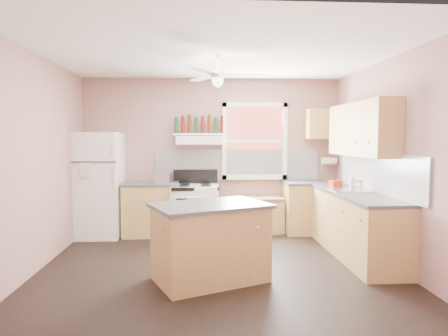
{
  "coord_description": "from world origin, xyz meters",
  "views": [
    {
      "loc": [
        -0.24,
        -5.09,
        1.66
      ],
      "look_at": [
        0.1,
        0.3,
        1.25
      ],
      "focal_mm": 32.0,
      "sensor_mm": 36.0,
      "label": 1
    }
  ],
  "objects": [
    {
      "name": "floor",
      "position": [
        0.0,
        0.0,
        0.0
      ],
      "size": [
        4.5,
        4.5,
        0.0
      ],
      "primitive_type": "plane",
      "color": "black",
      "rests_on": "ground"
    },
    {
      "name": "ceiling",
      "position": [
        0.0,
        0.0,
        2.7
      ],
      "size": [
        4.5,
        4.5,
        0.0
      ],
      "primitive_type": "plane",
      "color": "white",
      "rests_on": "ground"
    },
    {
      "name": "wall_back",
      "position": [
        0.0,
        2.02,
        1.35
      ],
      "size": [
        4.5,
        0.05,
        2.7
      ],
      "primitive_type": "cube",
      "color": "#926962",
      "rests_on": "ground"
    },
    {
      "name": "wall_right",
      "position": [
        2.27,
        0.0,
        1.35
      ],
      "size": [
        0.05,
        4.0,
        2.7
      ],
      "primitive_type": "cube",
      "color": "#926962",
      "rests_on": "ground"
    },
    {
      "name": "wall_left",
      "position": [
        -2.27,
        0.0,
        1.35
      ],
      "size": [
        0.05,
        4.0,
        2.7
      ],
      "primitive_type": "cube",
      "color": "#926962",
      "rests_on": "ground"
    },
    {
      "name": "backsplash_back",
      "position": [
        0.45,
        1.99,
        1.18
      ],
      "size": [
        2.9,
        0.03,
        0.55
      ],
      "primitive_type": "cube",
      "color": "white",
      "rests_on": "wall_back"
    },
    {
      "name": "backsplash_right",
      "position": [
        2.23,
        0.3,
        1.18
      ],
      "size": [
        0.03,
        2.6,
        0.55
      ],
      "primitive_type": "cube",
      "color": "white",
      "rests_on": "wall_right"
    },
    {
      "name": "window_view",
      "position": [
        0.75,
        1.98,
        1.6
      ],
      "size": [
        1.0,
        0.02,
        1.2
      ],
      "primitive_type": "cube",
      "color": "maroon",
      "rests_on": "wall_back"
    },
    {
      "name": "window_frame",
      "position": [
        0.75,
        1.96,
        1.6
      ],
      "size": [
        1.16,
        0.07,
        1.36
      ],
      "primitive_type": "cube",
      "color": "white",
      "rests_on": "wall_back"
    },
    {
      "name": "refrigerator",
      "position": [
        -1.92,
        1.66,
        0.87
      ],
      "size": [
        0.76,
        0.74,
        1.75
      ],
      "primitive_type": "cube",
      "rotation": [
        0.0,
        0.0,
        -0.03
      ],
      "color": "white",
      "rests_on": "floor"
    },
    {
      "name": "base_cabinet_left",
      "position": [
        -1.06,
        1.7,
        0.43
      ],
      "size": [
        0.9,
        0.6,
        0.86
      ],
      "primitive_type": "cube",
      "color": "#A88046",
      "rests_on": "floor"
    },
    {
      "name": "counter_left",
      "position": [
        -1.06,
        1.7,
        0.88
      ],
      "size": [
        0.92,
        0.62,
        0.04
      ],
      "primitive_type": "cube",
      "color": "#3E3E40",
      "rests_on": "base_cabinet_left"
    },
    {
      "name": "toaster",
      "position": [
        -0.84,
        1.67,
        0.99
      ],
      "size": [
        0.31,
        0.23,
        0.18
      ],
      "primitive_type": "cube",
      "rotation": [
        0.0,
        0.0,
        -0.28
      ],
      "color": "silver",
      "rests_on": "counter_left"
    },
    {
      "name": "stove",
      "position": [
        -0.3,
        1.63,
        0.43
      ],
      "size": [
        0.82,
        0.7,
        0.86
      ],
      "primitive_type": "cube",
      "rotation": [
        0.0,
        0.0,
        -0.08
      ],
      "color": "white",
      "rests_on": "floor"
    },
    {
      "name": "range_hood",
      "position": [
        -0.23,
        1.75,
        1.62
      ],
      "size": [
        0.78,
        0.5,
        0.14
      ],
      "primitive_type": "cube",
      "color": "white",
      "rests_on": "wall_back"
    },
    {
      "name": "bottle_shelf",
      "position": [
        -0.23,
        1.87,
        1.72
      ],
      "size": [
        0.9,
        0.26,
        0.03
      ],
      "primitive_type": "cube",
      "color": "white",
      "rests_on": "range_hood"
    },
    {
      "name": "cart",
      "position": [
        0.89,
        1.75,
        0.31
      ],
      "size": [
        0.67,
        0.49,
        0.62
      ],
      "primitive_type": "cube",
      "rotation": [
        0.0,
        0.0,
        0.13
      ],
      "color": "#A88046",
      "rests_on": "floor"
    },
    {
      "name": "base_cabinet_corner",
      "position": [
        1.75,
        1.7,
        0.43
      ],
      "size": [
        1.0,
        0.6,
        0.86
      ],
      "primitive_type": "cube",
      "color": "#A88046",
      "rests_on": "floor"
    },
    {
      "name": "base_cabinet_right",
      "position": [
        1.95,
        0.3,
        0.43
      ],
      "size": [
        0.6,
        2.2,
        0.86
      ],
      "primitive_type": "cube",
      "color": "#A88046",
      "rests_on": "floor"
    },
    {
      "name": "counter_corner",
      "position": [
        1.75,
        1.7,
        0.88
      ],
      "size": [
        1.02,
        0.62,
        0.04
      ],
      "primitive_type": "cube",
      "color": "#3E3E40",
      "rests_on": "base_cabinet_corner"
    },
    {
      "name": "counter_right",
      "position": [
        1.94,
        0.3,
        0.88
      ],
      "size": [
        0.62,
        2.22,
        0.04
      ],
      "primitive_type": "cube",
      "color": "#3E3E40",
      "rests_on": "base_cabinet_right"
    },
    {
      "name": "sink",
      "position": [
        1.94,
        0.5,
        0.9
      ],
      "size": [
        0.55,
        0.45,
        0.03
      ],
      "primitive_type": "cube",
      "color": "silver",
      "rests_on": "counter_right"
    },
    {
      "name": "faucet",
      "position": [
        2.1,
        0.5,
        0.97
      ],
      "size": [
        0.03,
        0.03,
        0.14
      ],
      "primitive_type": "cylinder",
      "color": "silver",
      "rests_on": "sink"
    },
    {
      "name": "upper_cabinet_right",
      "position": [
        2.08,
        0.5,
        1.78
      ],
      "size": [
        0.33,
        1.8,
        0.76
      ],
      "primitive_type": "cube",
      "color": "#A88046",
      "rests_on": "wall_right"
    },
    {
      "name": "upper_cabinet_corner",
      "position": [
        1.95,
        1.83,
        1.9
      ],
      "size": [
        0.6,
        0.33,
        0.52
      ],
      "primitive_type": "cube",
      "color": "#A88046",
      "rests_on": "wall_back"
    },
    {
      "name": "paper_towel",
      "position": [
        2.07,
        1.86,
        1.25
      ],
      "size": [
        0.26,
        0.12,
        0.12
      ],
      "primitive_type": "cylinder",
      "rotation": [
        0.0,
        1.57,
        0.0
      ],
      "color": "white",
      "rests_on": "wall_back"
    },
    {
      "name": "island",
      "position": [
        -0.11,
        -0.54,
        0.43
      ],
      "size": [
        1.41,
        1.18,
        0.86
      ],
      "primitive_type": "cube",
      "rotation": [
        0.0,
        0.0,
        0.4
      ],
      "color": "#A88046",
      "rests_on": "floor"
    },
    {
      "name": "island_top",
      "position": [
        -0.11,
        -0.54,
        0.88
      ],
      "size": [
        1.51,
        1.27,
        0.04
      ],
      "primitive_type": "cube",
      "rotation": [
        0.0,
        0.0,
        0.4
      ],
      "color": "#3E3E40",
      "rests_on": "island"
    },
    {
      "name": "ceiling_fan_hub",
      "position": [
        0.0,
        0.0,
        2.45
      ],
      "size": [
        0.2,
        0.2,
        0.08
      ],
      "primitive_type": "cylinder",
      "color": "white",
      "rests_on": "ceiling"
    },
    {
      "name": "soap_bottle",
      "position": [
        1.96,
        0.49,
        1.02
      ],
      "size": [
        0.12,
        0.12,
        0.24
      ],
      "primitive_type": "imported",
      "rotation": [
        0.0,
        0.0,
        5.98
      ],
      "color": "silver",
      "rests_on": "counter_right"
    },
    {
      "name": "red_caddy",
      "position": [
        1.89,
        0.97,
        0.95
      ],
      "size": [
        0.21,
        0.17,
        0.1
      ],
      "primitive_type": "cube",
      "rotation": [
        0.0,
        0.0,
        0.33
      ],
      "color": "red",
      "rests_on": "counter_right"
    },
    {
      "name": "wine_bottles",
      "position": [
        -0.23,
        1.87,
        1.88
      ],
      "size": [
        0.86,
        0.06,
        0.31
      ],
      "color": "#143819",
      "rests_on": "bottle_shelf"
    }
  ]
}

